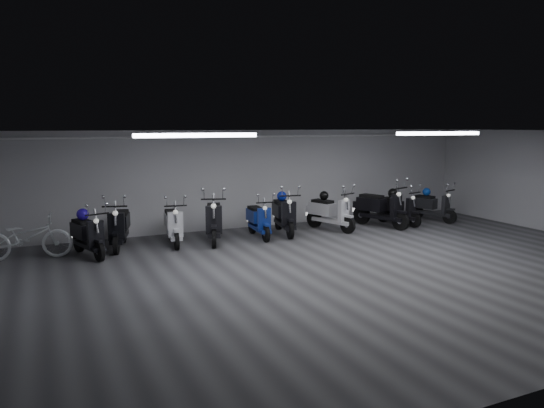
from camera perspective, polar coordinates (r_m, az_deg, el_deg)
name	(u,v)px	position (r m, az deg, el deg)	size (l,w,h in m)	color
floor	(354,269)	(10.78, 9.16, -7.15)	(14.00, 10.00, 0.01)	#3A3A3D
ceiling	(358,132)	(10.38, 9.54, 7.95)	(14.00, 10.00, 0.01)	gray
back_wall	(259,179)	(14.87, -1.47, 2.84)	(14.00, 0.01, 2.80)	#AEAEB0
fluor_strip_left	(197,135)	(10.00, -8.35, 7.58)	(2.40, 0.18, 0.08)	white
fluor_strip_right	(439,133)	(13.03, 18.11, 7.49)	(2.40, 0.18, 0.08)	white
conduit	(260,136)	(14.72, -1.35, 7.54)	(0.05, 0.05, 13.60)	white
scooter_0	(88,228)	(12.18, -19.85, -2.58)	(0.58, 1.74, 1.29)	black
scooter_1	(119,220)	(12.76, -16.67, -1.72)	(0.62, 1.86, 1.38)	black
scooter_2	(173,219)	(12.84, -10.95, -1.60)	(0.59, 1.77, 1.31)	silver
scooter_3	(214,213)	(12.96, -6.51, -1.04)	(0.66, 1.98, 1.48)	black
scooter_4	(259,214)	(13.41, -1.49, -1.13)	(0.56, 1.69, 1.26)	navy
scooter_5	(284,209)	(13.84, 1.36, -0.51)	(0.63, 1.89, 1.41)	black
scooter_6	(331,207)	(14.42, 6.56, -0.30)	(0.61, 1.82, 1.35)	silver
scooter_7	(381,202)	(15.11, 12.05, 0.23)	(0.66, 1.99, 1.48)	black
scooter_8	(399,204)	(15.61, 13.95, 0.02)	(0.56, 1.69, 1.26)	black
scooter_9	(433,201)	(16.45, 17.51, 0.29)	(0.56, 1.68, 1.25)	black
bicycle	(26,232)	(12.47, -25.74, -2.86)	(0.66, 1.88, 1.21)	white
helmet_0	(324,196)	(14.54, 5.81, 0.94)	(0.26, 0.26, 0.26)	black
helmet_1	(83,214)	(12.35, -20.34, -1.09)	(0.27, 0.27, 0.27)	#230E9F
helmet_2	(282,196)	(14.04, 1.10, 0.88)	(0.27, 0.27, 0.27)	#0E1F9E
helmet_3	(427,192)	(16.52, 16.84, 1.31)	(0.24, 0.24, 0.24)	#0E389A
helmet_4	(393,193)	(15.71, 13.31, 1.18)	(0.29, 0.29, 0.29)	black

